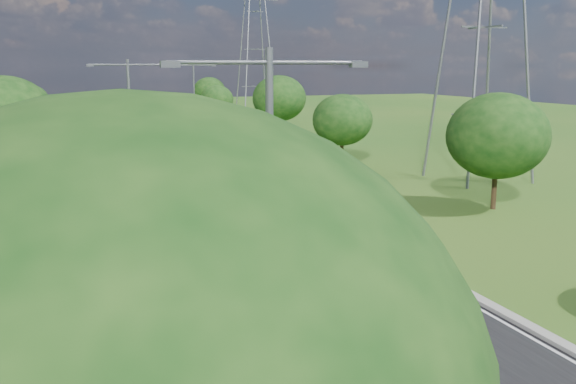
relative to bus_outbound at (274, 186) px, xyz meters
The scene contains 20 objects.
ground 26.10m from the bus_outbound, 93.81° to the left, with size 260.00×260.00×0.00m, color #225317.
road 32.07m from the bus_outbound, 93.10° to the left, with size 8.00×150.00×0.06m, color black.
curb_left 32.58m from the bus_outbound, 100.59° to the left, with size 0.50×150.00×0.22m, color gray.
curb_right 32.12m from the bus_outbound, 85.50° to the left, with size 0.50×150.00×0.22m, color gray.
speed_limit_sign 5.27m from the bus_outbound, 48.83° to the left, with size 0.55×0.09×2.40m.
overpass 106.00m from the bus_outbound, 90.94° to the left, with size 30.00×3.00×3.20m.
streetlight_near_left 23.71m from the bus_outbound, 109.35° to the right, with size 5.90×0.25×10.00m.
streetlight_mid_left 14.06m from the bus_outbound, 125.15° to the left, with size 5.90×0.25×10.00m.
streetlight_far_right 44.38m from the bus_outbound, 84.46° to the left, with size 5.90×0.25×10.00m.
power_tower_near 24.41m from the bus_outbound, 16.44° to the left, with size 9.00×6.40×28.00m.
power_tower_far 85.42m from the bus_outbound, 73.32° to the left, with size 9.00×6.40×28.00m.
tree_lc 23.45m from the bus_outbound, 136.32° to the left, with size 7.56×7.56×8.79m.
tree_le 66.06m from the bus_outbound, 104.24° to the left, with size 5.88×5.88×6.84m.
tree_rb 15.16m from the bus_outbound, 15.73° to the right, with size 6.72×6.72×7.82m.
tree_rc 22.49m from the bus_outbound, 53.58° to the left, with size 5.88×5.88×6.84m.
tree_rd 44.81m from the bus_outbound, 70.01° to the left, with size 7.14×7.14×8.30m.
tree_re 67.24m from the bus_outbound, 79.05° to the left, with size 5.46×5.46×6.35m.
tree_rf 87.55m from the bus_outbound, 79.29° to the left, with size 6.30×6.30×7.33m.
bus_outbound is the anchor object (origin of this frame).
bus_inbound 4.29m from the bus_outbound, behind, with size 2.38×10.15×2.83m, color white.
Camera 1 is at (-11.69, -4.84, 9.51)m, focal length 40.00 mm.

